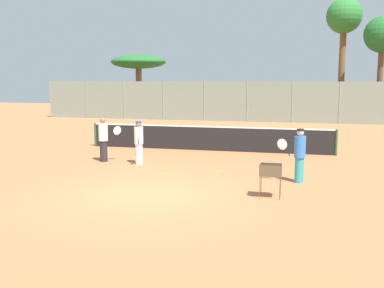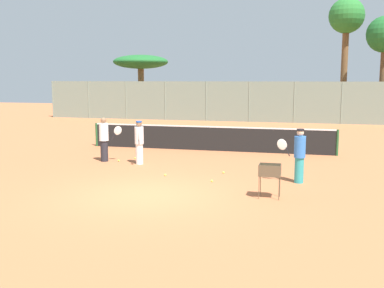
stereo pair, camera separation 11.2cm
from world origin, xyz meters
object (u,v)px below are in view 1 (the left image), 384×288
at_px(tennis_net, 208,138).
at_px(player_yellow_shirt, 139,142).
at_px(player_white_outfit, 299,155).
at_px(ball_cart, 271,173).
at_px(player_red_cap, 104,139).

height_order(tennis_net, player_yellow_shirt, player_yellow_shirt).
bearing_deg(player_yellow_shirt, player_white_outfit, 54.75).
bearing_deg(tennis_net, ball_cart, -66.15).
bearing_deg(player_white_outfit, player_yellow_shirt, -20.27).
bearing_deg(player_red_cap, player_white_outfit, -27.48).
bearing_deg(ball_cart, player_red_cap, 149.73).
xyz_separation_m(player_yellow_shirt, ball_cart, (5.00, -3.58, -0.16)).
relative_size(player_white_outfit, ball_cart, 1.81).
distance_m(tennis_net, player_white_outfit, 6.57).
relative_size(player_red_cap, player_yellow_shirt, 1.05).
height_order(player_red_cap, ball_cart, player_red_cap).
height_order(tennis_net, player_white_outfit, player_white_outfit).
distance_m(tennis_net, ball_cart, 7.93).
height_order(player_white_outfit, ball_cart, player_white_outfit).
bearing_deg(player_white_outfit, player_red_cap, -18.60).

